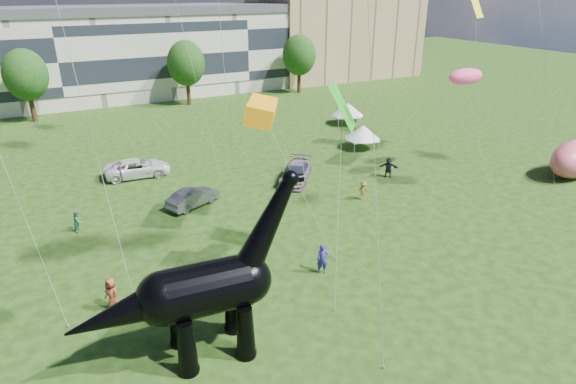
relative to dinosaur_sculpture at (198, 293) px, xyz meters
name	(u,v)px	position (x,y,z in m)	size (l,w,h in m)	color
ground	(359,350)	(6.58, -3.30, -3.33)	(220.00, 220.00, 0.00)	#16330C
terrace_row	(56,61)	(-1.42, 58.70, 2.67)	(78.00, 11.00, 12.00)	beige
apartment_block	(334,13)	(46.58, 61.70, 7.67)	(28.00, 18.00, 22.00)	tan
tree_mid_left	(25,71)	(-5.42, 49.70, 2.97)	(5.20, 5.20, 9.44)	#382314
tree_mid_right	(186,60)	(14.58, 49.70, 2.97)	(5.20, 5.20, 9.44)	#382314
tree_far_right	(299,52)	(32.58, 49.70, 2.97)	(5.20, 5.20, 9.44)	#382314
dinosaur_sculpture	(198,293)	(0.00, 0.00, 0.00)	(10.81, 3.19, 8.81)	black
car_grey	(193,197)	(4.56, 15.96, -2.61)	(1.52, 4.36, 1.44)	slate
car_white	(138,168)	(2.11, 24.41, -2.53)	(2.64, 5.72, 1.59)	white
car_dark	(296,173)	(14.10, 16.79, -2.54)	(2.21, 5.44, 1.58)	#595960
gazebo_near	(363,132)	(24.64, 21.60, -1.57)	(4.41, 4.41, 2.50)	white
gazebo_far	(348,109)	(28.73, 30.35, -1.49)	(4.90, 4.90, 2.62)	silver
inflatable_pink	(576,158)	(36.72, 6.31, -1.67)	(6.64, 3.32, 3.32)	#F45E79
visitors	(239,223)	(5.96, 10.00, -2.46)	(49.97, 43.21, 1.89)	navy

